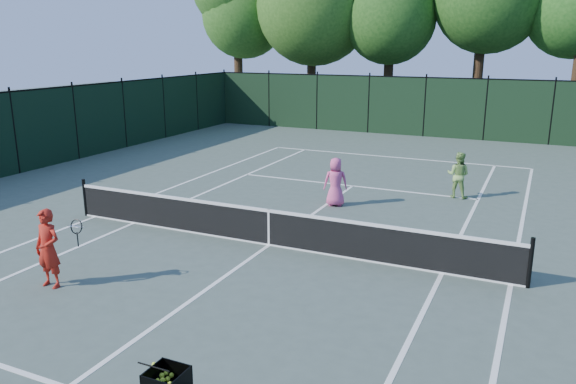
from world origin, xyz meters
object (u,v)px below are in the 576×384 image
at_px(loose_ball_midcourt, 154,364).
at_px(ball_hopper, 167,381).
at_px(player_pink, 336,182).
at_px(coach, 48,248).
at_px(player_green, 458,175).

bearing_deg(loose_ball_midcourt, ball_hopper, -45.12).
relative_size(player_pink, ball_hopper, 1.67).
relative_size(coach, player_pink, 1.10).
distance_m(player_green, loose_ball_midcourt, 12.15).
height_order(coach, player_pink, coach).
xyz_separation_m(coach, ball_hopper, (4.80, -2.61, -0.07)).
xyz_separation_m(ball_hopper, loose_ball_midcourt, (-1.11, 1.12, -0.70)).
distance_m(ball_hopper, loose_ball_midcourt, 1.72).
bearing_deg(player_pink, ball_hopper, 75.26).
bearing_deg(coach, ball_hopper, -28.89).
height_order(ball_hopper, loose_ball_midcourt, ball_hopper).
relative_size(ball_hopper, loose_ball_midcourt, 12.86).
bearing_deg(loose_ball_midcourt, coach, 157.90).
relative_size(coach, loose_ball_midcourt, 23.66).
distance_m(player_green, ball_hopper, 13.04).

